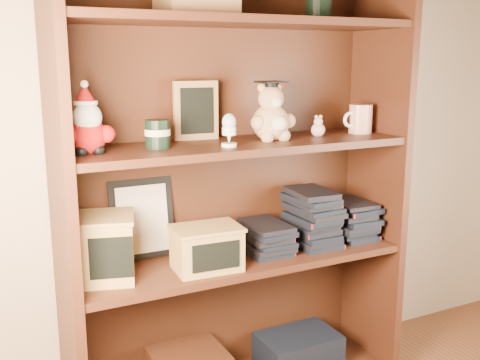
% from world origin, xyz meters
% --- Properties ---
extents(bookcase, '(1.20, 0.35, 1.60)m').
position_xyz_m(bookcase, '(-0.16, 1.36, 0.78)').
color(bookcase, '#412012').
rests_on(bookcase, ground).
extents(shelf_lower, '(1.14, 0.33, 0.02)m').
position_xyz_m(shelf_lower, '(-0.16, 1.30, 0.54)').
color(shelf_lower, '#412012').
rests_on(shelf_lower, ground).
extents(shelf_upper, '(1.14, 0.33, 0.02)m').
position_xyz_m(shelf_upper, '(-0.16, 1.30, 0.94)').
color(shelf_upper, '#412012').
rests_on(shelf_upper, ground).
extents(santa_plush, '(0.16, 0.11, 0.22)m').
position_xyz_m(santa_plush, '(-0.66, 1.30, 1.03)').
color(santa_plush, '#A50F0F').
rests_on(santa_plush, shelf_upper).
extents(teachers_tin, '(0.08, 0.08, 0.09)m').
position_xyz_m(teachers_tin, '(-0.45, 1.30, 1.00)').
color(teachers_tin, black).
rests_on(teachers_tin, shelf_upper).
extents(chalkboard_plaque, '(0.16, 0.09, 0.20)m').
position_xyz_m(chalkboard_plaque, '(-0.27, 1.42, 1.05)').
color(chalkboard_plaque, '#9E7547').
rests_on(chalkboard_plaque, shelf_upper).
extents(egg_cup, '(0.05, 0.05, 0.11)m').
position_xyz_m(egg_cup, '(-0.24, 1.23, 1.01)').
color(egg_cup, white).
rests_on(egg_cup, shelf_upper).
extents(grad_teddy_bear, '(0.17, 0.14, 0.20)m').
position_xyz_m(grad_teddy_bear, '(-0.05, 1.30, 1.03)').
color(grad_teddy_bear, tan).
rests_on(grad_teddy_bear, shelf_upper).
extents(pink_figurine, '(0.05, 0.05, 0.08)m').
position_xyz_m(pink_figurine, '(0.15, 1.30, 0.98)').
color(pink_figurine, '#D3A6A3').
rests_on(pink_figurine, shelf_upper).
extents(teacher_mug, '(0.12, 0.09, 0.11)m').
position_xyz_m(teacher_mug, '(0.34, 1.31, 1.00)').
color(teacher_mug, silver).
rests_on(teacher_mug, shelf_upper).
extents(certificate_frame, '(0.22, 0.06, 0.27)m').
position_xyz_m(certificate_frame, '(-0.47, 1.44, 0.69)').
color(certificate_frame, black).
rests_on(certificate_frame, shelf_lower).
extents(treats_box, '(0.23, 0.23, 0.20)m').
position_xyz_m(treats_box, '(-0.63, 1.30, 0.65)').
color(treats_box, tan).
rests_on(treats_box, shelf_lower).
extents(pencils_box, '(0.23, 0.17, 0.14)m').
position_xyz_m(pencils_box, '(-0.32, 1.24, 0.62)').
color(pencils_box, tan).
rests_on(pencils_box, shelf_lower).
extents(book_stack_left, '(0.14, 0.20, 0.10)m').
position_xyz_m(book_stack_left, '(-0.05, 1.30, 0.60)').
color(book_stack_left, black).
rests_on(book_stack_left, shelf_lower).
extents(book_stack_mid, '(0.14, 0.20, 0.19)m').
position_xyz_m(book_stack_mid, '(0.14, 1.30, 0.65)').
color(book_stack_mid, black).
rests_on(book_stack_mid, shelf_lower).
extents(book_stack_right, '(0.14, 0.20, 0.13)m').
position_xyz_m(book_stack_right, '(0.31, 1.30, 0.61)').
color(book_stack_right, black).
rests_on(book_stack_right, shelf_lower).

